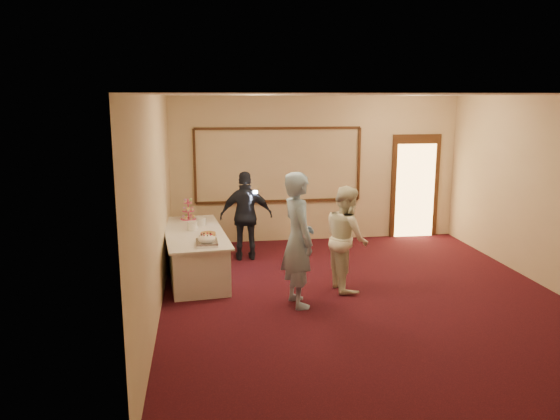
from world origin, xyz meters
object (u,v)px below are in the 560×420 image
object	(u,v)px
woman	(346,238)
guest	(246,216)
tart	(208,234)
plate_stack_b	(201,221)
cupcake_stand	(188,211)
buffet_table	(195,253)
man	(298,240)
pavlova_tray	(207,240)
plate_stack_a	(192,226)

from	to	relation	value
woman	guest	xyz separation A→B (m)	(-1.41, 1.81, 0.00)
tart	guest	xyz separation A→B (m)	(0.72, 1.18, 0.03)
plate_stack_b	guest	world-z (taller)	guest
plate_stack_b	woman	xyz separation A→B (m)	(2.24, -1.38, -0.03)
cupcake_stand	guest	xyz separation A→B (m)	(1.05, -0.10, -0.10)
buffet_table	tart	size ratio (longest dim) A/B	8.98
man	woman	size ratio (longest dim) A/B	1.19
tart	guest	world-z (taller)	guest
tart	man	world-z (taller)	man
cupcake_stand	man	xyz separation A→B (m)	(1.60, -2.48, 0.05)
man	pavlova_tray	bearing A→B (deg)	53.01
plate_stack_a	plate_stack_b	distance (m)	0.35
buffet_table	plate_stack_a	bearing A→B (deg)	107.35
pavlova_tray	guest	distance (m)	1.88
cupcake_stand	plate_stack_b	distance (m)	0.58
pavlova_tray	guest	size ratio (longest dim) A/B	0.28
man	woman	distance (m)	1.05
plate_stack_b	woman	distance (m)	2.63
pavlova_tray	plate_stack_b	size ratio (longest dim) A/B	2.61
tart	guest	bearing A→B (deg)	58.82
plate_stack_b	tart	bearing A→B (deg)	-81.80
buffet_table	plate_stack_b	distance (m)	0.62
cupcake_stand	woman	world-z (taller)	woman
plate_stack_a	man	xyz separation A→B (m)	(1.52, -1.64, 0.13)
buffet_table	tart	bearing A→B (deg)	-56.81
tart	plate_stack_a	bearing A→B (deg)	120.10
plate_stack_a	woman	bearing A→B (deg)	-24.16
cupcake_stand	plate_stack_a	world-z (taller)	cupcake_stand
plate_stack_b	woman	size ratio (longest dim) A/B	0.11
plate_stack_b	tart	size ratio (longest dim) A/B	0.62
plate_stack_a	pavlova_tray	bearing A→B (deg)	-76.94
buffet_table	plate_stack_b	world-z (taller)	plate_stack_b
cupcake_stand	tart	bearing A→B (deg)	-75.39
man	woman	xyz separation A→B (m)	(0.87, 0.57, -0.16)
buffet_table	plate_stack_b	size ratio (longest dim) A/B	14.42
tart	guest	size ratio (longest dim) A/B	0.17
pavlova_tray	plate_stack_b	bearing A→B (deg)	93.55
guest	buffet_table	bearing A→B (deg)	43.45
pavlova_tray	cupcake_stand	size ratio (longest dim) A/B	1.10
woman	plate_stack_a	bearing A→B (deg)	60.44
pavlova_tray	guest	xyz separation A→B (m)	(0.74, 1.73, -0.02)
man	plate_stack_b	bearing A→B (deg)	24.94
plate_stack_b	buffet_table	bearing A→B (deg)	-106.02
plate_stack_a	woman	distance (m)	2.61
plate_stack_a	guest	distance (m)	1.22
buffet_table	plate_stack_a	size ratio (longest dim) A/B	14.42
pavlova_tray	cupcake_stand	world-z (taller)	cupcake_stand
plate_stack_b	man	bearing A→B (deg)	-54.89
tart	woman	world-z (taller)	woman
guest	tart	bearing A→B (deg)	60.64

